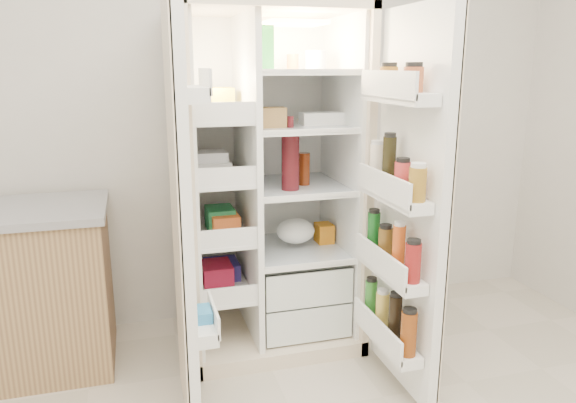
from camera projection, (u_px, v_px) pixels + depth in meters
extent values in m
cube|color=silver|center=(239.00, 94.00, 3.14)|extent=(4.00, 0.02, 2.70)
cube|color=beige|center=(254.00, 172.00, 3.21)|extent=(0.92, 0.04, 1.80)
cube|color=beige|center=(184.00, 188.00, 2.78)|extent=(0.04, 0.70, 1.80)
cube|color=beige|center=(345.00, 179.00, 3.02)|extent=(0.04, 0.70, 1.80)
cube|color=beige|center=(266.00, 9.00, 2.69)|extent=(0.92, 0.70, 0.04)
cube|color=beige|center=(269.00, 331.00, 3.11)|extent=(0.92, 0.70, 0.08)
cube|color=white|center=(255.00, 170.00, 3.17)|extent=(0.84, 0.02, 1.68)
cube|color=white|center=(190.00, 184.00, 2.79)|extent=(0.02, 0.62, 1.68)
cube|color=white|center=(340.00, 176.00, 3.00)|extent=(0.02, 0.62, 1.68)
cube|color=white|center=(247.00, 181.00, 2.87)|extent=(0.03, 0.62, 1.68)
cube|color=white|center=(296.00, 305.00, 3.10)|extent=(0.47, 0.52, 0.19)
cube|color=white|center=(296.00, 272.00, 3.05)|extent=(0.47, 0.52, 0.19)
cube|color=#FFD18C|center=(293.00, 23.00, 2.79)|extent=(0.30, 0.30, 0.02)
cube|color=white|center=(221.00, 285.00, 2.96)|extent=(0.28, 0.58, 0.02)
cube|color=white|center=(220.00, 232.00, 2.89)|extent=(0.28, 0.58, 0.02)
cube|color=white|center=(218.00, 177.00, 2.82)|extent=(0.28, 0.58, 0.02)
cube|color=white|center=(216.00, 119.00, 2.74)|extent=(0.28, 0.58, 0.02)
cube|color=white|center=(295.00, 248.00, 3.03)|extent=(0.49, 0.58, 0.01)
cube|color=white|center=(295.00, 185.00, 2.95)|extent=(0.49, 0.58, 0.01)
cube|color=white|center=(296.00, 126.00, 2.87)|extent=(0.49, 0.58, 0.02)
cube|color=white|center=(296.00, 71.00, 2.80)|extent=(0.49, 0.58, 0.02)
cube|color=#DD1F47|center=(221.00, 275.00, 2.95)|extent=(0.16, 0.20, 0.10)
cube|color=#268D50|center=(219.00, 220.00, 2.87)|extent=(0.14, 0.18, 0.12)
cube|color=silver|center=(218.00, 168.00, 2.81)|extent=(0.20, 0.22, 0.07)
cube|color=gold|center=(215.00, 102.00, 2.72)|extent=(0.15, 0.16, 0.14)
cube|color=#393091|center=(221.00, 276.00, 2.95)|extent=(0.18, 0.20, 0.09)
cube|color=orange|center=(219.00, 221.00, 2.87)|extent=(0.14, 0.18, 0.10)
cube|color=white|center=(217.00, 164.00, 2.80)|extent=(0.16, 0.16, 0.12)
sphere|color=orange|center=(279.00, 324.00, 3.00)|extent=(0.07, 0.07, 0.07)
sphere|color=orange|center=(292.00, 319.00, 3.06)|extent=(0.07, 0.07, 0.07)
sphere|color=orange|center=(311.00, 320.00, 3.05)|extent=(0.07, 0.07, 0.07)
sphere|color=orange|center=(281.00, 312.00, 3.15)|extent=(0.07, 0.07, 0.07)
sphere|color=orange|center=(298.00, 312.00, 3.15)|extent=(0.07, 0.07, 0.07)
sphere|color=orange|center=(317.00, 313.00, 3.14)|extent=(0.07, 0.07, 0.07)
sphere|color=orange|center=(270.00, 319.00, 3.07)|extent=(0.07, 0.07, 0.07)
sphere|color=orange|center=(307.00, 309.00, 3.19)|extent=(0.07, 0.07, 0.07)
ellipsoid|color=#346722|center=(295.00, 269.00, 3.06)|extent=(0.26, 0.24, 0.11)
cylinder|color=#4A0F15|center=(290.00, 162.00, 2.78)|extent=(0.09, 0.09, 0.29)
cylinder|color=#68230B|center=(304.00, 169.00, 2.91)|extent=(0.06, 0.06, 0.17)
cube|color=#258A35|center=(265.00, 48.00, 2.63)|extent=(0.07, 0.07, 0.21)
cylinder|color=white|center=(316.00, 60.00, 2.83)|extent=(0.11, 0.11, 0.10)
cylinder|color=#A86026|center=(293.00, 62.00, 2.88)|extent=(0.06, 0.06, 0.08)
cube|color=white|center=(324.00, 118.00, 2.88)|extent=(0.25, 0.10, 0.06)
cube|color=olive|center=(269.00, 117.00, 2.73)|extent=(0.16, 0.09, 0.10)
ellipsoid|color=white|center=(295.00, 236.00, 3.01)|extent=(0.21, 0.19, 0.13)
cube|color=orange|center=(324.00, 233.00, 3.11)|extent=(0.09, 0.11, 0.11)
cube|color=white|center=(182.00, 217.00, 2.25)|extent=(0.05, 0.40, 1.72)
cube|color=beige|center=(176.00, 218.00, 2.25)|extent=(0.01, 0.40, 1.72)
cube|color=white|center=(204.00, 326.00, 2.39)|extent=(0.09, 0.32, 0.06)
cube|color=white|center=(194.00, 94.00, 2.15)|extent=(0.09, 0.32, 0.06)
cube|color=#338CCC|center=(203.00, 319.00, 2.39)|extent=(0.07, 0.12, 0.10)
cube|color=white|center=(410.00, 206.00, 2.44)|extent=(0.05, 0.58, 1.72)
cube|color=beige|center=(415.00, 205.00, 2.44)|extent=(0.01, 0.58, 1.72)
cube|color=white|center=(387.00, 338.00, 2.57)|extent=(0.11, 0.50, 0.05)
cube|color=white|center=(390.00, 271.00, 2.49)|extent=(0.11, 0.50, 0.05)
cube|color=white|center=(394.00, 196.00, 2.40)|extent=(0.11, 0.50, 0.05)
cube|color=white|center=(398.00, 97.00, 2.30)|extent=(0.11, 0.50, 0.05)
cylinder|color=#7A350D|center=(409.00, 334.00, 2.35)|extent=(0.07, 0.07, 0.20)
cylinder|color=black|center=(395.00, 319.00, 2.47)|extent=(0.06, 0.06, 0.22)
cylinder|color=gold|center=(382.00, 311.00, 2.60)|extent=(0.06, 0.06, 0.18)
cylinder|color=#30822B|center=(371.00, 299.00, 2.72)|extent=(0.06, 0.06, 0.19)
cylinder|color=maroon|center=(413.00, 263.00, 2.27)|extent=(0.07, 0.07, 0.17)
cylinder|color=#D05218|center=(399.00, 249.00, 2.39)|extent=(0.06, 0.06, 0.21)
cylinder|color=brown|center=(385.00, 245.00, 2.52)|extent=(0.07, 0.07, 0.16)
cylinder|color=#145B1C|center=(374.00, 233.00, 2.63)|extent=(0.06, 0.06, 0.20)
cylinder|color=olive|center=(417.00, 184.00, 2.19)|extent=(0.07, 0.07, 0.14)
cylinder|color=#BE3130|center=(402.00, 178.00, 2.31)|extent=(0.07, 0.07, 0.14)
cylinder|color=black|center=(389.00, 163.00, 2.42)|extent=(0.06, 0.06, 0.23)
cylinder|color=#F7E5CC|center=(376.00, 163.00, 2.55)|extent=(0.06, 0.06, 0.18)
cylinder|color=#A04C28|center=(413.00, 80.00, 2.17)|extent=(0.08, 0.08, 0.10)
cylinder|color=#9E641C|center=(389.00, 78.00, 2.37)|extent=(0.08, 0.08, 0.10)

